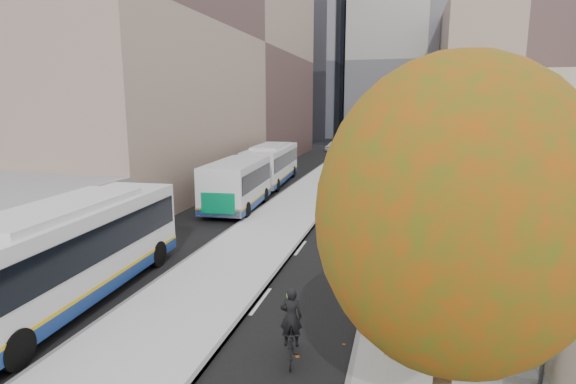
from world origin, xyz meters
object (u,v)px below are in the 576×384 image
(bus_shelter, at_px, (507,271))
(cyclist, at_px, (291,334))
(distant_car, at_px, (334,146))
(bus_far, at_px, (259,171))

(bus_shelter, xyz_separation_m, cyclist, (-5.45, -2.18, -1.44))
(bus_shelter, bearing_deg, cyclist, -158.19)
(cyclist, bearing_deg, bus_shelter, 9.52)
(bus_shelter, bearing_deg, distant_car, 103.66)
(bus_shelter, relative_size, bus_far, 0.23)
(bus_shelter, relative_size, cyclist, 2.18)
(bus_shelter, relative_size, distant_car, 1.05)
(bus_far, xyz_separation_m, distant_car, (0.55, 33.59, -0.98))
(bus_far, height_order, distant_car, bus_far)
(bus_far, bearing_deg, cyclist, -73.69)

